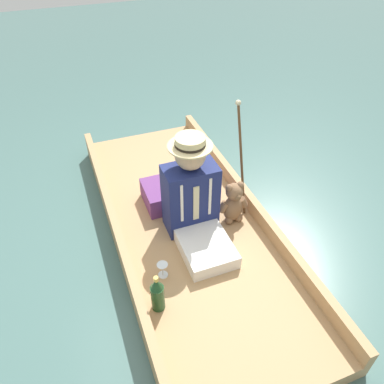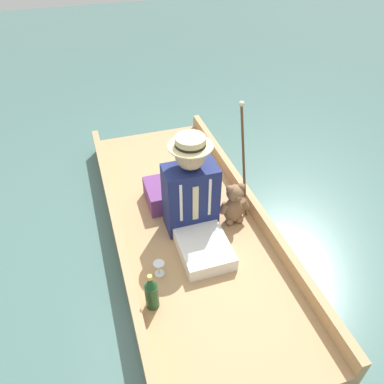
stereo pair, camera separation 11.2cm
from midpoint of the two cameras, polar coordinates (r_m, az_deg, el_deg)
The scene contains 8 objects.
ground_plane at distance 3.11m, azimuth -1.82°, elevation -6.28°, with size 16.00×16.00×0.00m, color #476B66.
punt_boat at distance 3.06m, azimuth -1.85°, elevation -5.30°, with size 1.17×2.93×0.25m.
seat_cushion at distance 3.17m, azimuth -3.87°, elevation -0.04°, with size 0.49×0.34×0.18m.
seated_person at distance 2.74m, azimuth -0.93°, elevation -1.26°, with size 0.39×0.70×0.81m.
teddy_bear at distance 2.94m, azimuth 5.25°, elevation -1.74°, with size 0.26×0.15×0.37m.
wine_glass at distance 2.61m, azimuth -5.77°, elevation -11.39°, with size 0.08×0.08×0.11m.
walking_cane at distance 2.91m, azimuth 6.36°, elevation 6.28°, with size 0.04×0.30×0.89m.
champagne_bottle at distance 2.42m, azimuth -6.66°, elevation -15.18°, with size 0.09×0.09×0.30m.
Camera 1 is at (0.73, 2.04, 2.23)m, focal length 35.00 mm.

